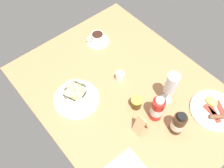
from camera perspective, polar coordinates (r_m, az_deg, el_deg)
name	(u,v)px	position (r cm, az deg, el deg)	size (l,w,h in cm)	color
ground_plane	(125,92)	(125.46, 3.00, -1.94)	(110.00, 84.00, 3.00)	#B27F51
porridge_bowl	(76,96)	(119.24, -8.51, -2.74)	(22.71, 22.71, 9.10)	white
coffee_cup	(97,38)	(143.56, -3.43, 10.65)	(13.19, 13.19, 5.82)	white
creamer_jug	(120,76)	(126.05, 1.88, 1.89)	(5.55, 4.63, 5.56)	white
wine_glass	(171,85)	(113.57, 13.73, -0.13)	(5.94, 5.94, 19.69)	white
jam_jar	(136,103)	(117.48, 5.75, -4.38)	(5.55, 5.55, 6.11)	#3D2E0A
sauce_bottle_red	(157,109)	(112.66, 10.57, -5.77)	(6.05, 6.05, 15.40)	#B21E19
sauce_bottle_brown	(178,124)	(112.33, 15.28, -8.96)	(6.05, 6.05, 14.03)	#382314
breakfast_plate	(213,110)	(127.25, 22.73, -5.61)	(22.39, 22.39, 3.70)	white
menu_card	(141,124)	(110.18, 6.86, -9.30)	(4.85, 6.38, 10.80)	tan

